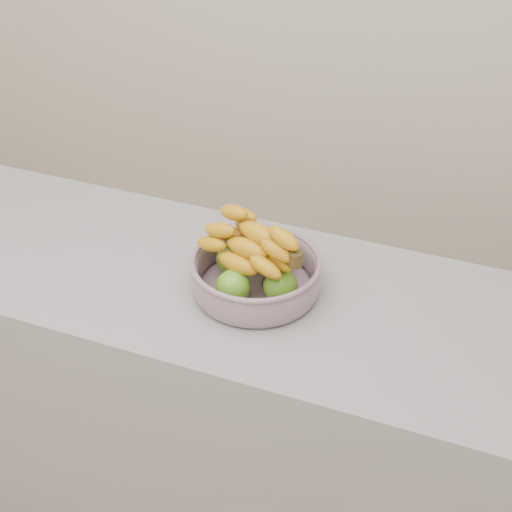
% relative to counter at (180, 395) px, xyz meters
% --- Properties ---
extents(counter, '(2.00, 0.60, 0.90)m').
position_rel_counter_xyz_m(counter, '(0.00, 0.00, 0.00)').
color(counter, gray).
rests_on(counter, ground).
extents(fruit_bowl, '(0.31, 0.31, 0.19)m').
position_rel_counter_xyz_m(fruit_bowl, '(0.23, 0.00, 0.51)').
color(fruit_bowl, '#99A2B8').
rests_on(fruit_bowl, counter).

